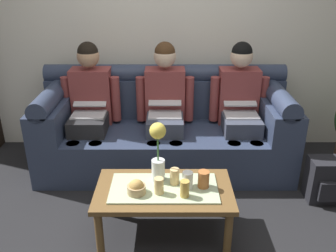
# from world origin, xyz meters

# --- Properties ---
(ground_plane) EXTENTS (14.00, 14.00, 0.00)m
(ground_plane) POSITION_xyz_m (0.00, 0.00, 0.00)
(ground_plane) COLOR black
(back_wall_patterned) EXTENTS (6.00, 0.12, 2.90)m
(back_wall_patterned) POSITION_xyz_m (0.00, 1.70, 1.45)
(back_wall_patterned) COLOR silver
(back_wall_patterned) RESTS_ON ground_plane
(couch) EXTENTS (2.39, 0.88, 0.96)m
(couch) POSITION_xyz_m (-0.00, 1.17, 0.37)
(couch) COLOR #2D3851
(couch) RESTS_ON ground_plane
(person_left) EXTENTS (0.56, 0.67, 1.22)m
(person_left) POSITION_xyz_m (-0.72, 1.17, 0.66)
(person_left) COLOR #232326
(person_left) RESTS_ON ground_plane
(person_middle) EXTENTS (0.56, 0.67, 1.22)m
(person_middle) POSITION_xyz_m (0.00, 1.17, 0.66)
(person_middle) COLOR #383D4C
(person_middle) RESTS_ON ground_plane
(person_right) EXTENTS (0.56, 0.67, 1.22)m
(person_right) POSITION_xyz_m (0.72, 1.17, 0.66)
(person_right) COLOR #383D4C
(person_right) RESTS_ON ground_plane
(coffee_table) EXTENTS (0.98, 0.54, 0.41)m
(coffee_table) POSITION_xyz_m (0.00, 0.10, 0.35)
(coffee_table) COLOR brown
(coffee_table) RESTS_ON ground_plane
(flower_vase) EXTENTS (0.12, 0.12, 0.46)m
(flower_vase) POSITION_xyz_m (-0.04, 0.20, 0.65)
(flower_vase) COLOR silver
(flower_vase) RESTS_ON coffee_table
(snack_bowl) EXTENTS (0.13, 0.13, 0.11)m
(snack_bowl) POSITION_xyz_m (-0.19, 0.03, 0.45)
(snack_bowl) COLOR tan
(snack_bowl) RESTS_ON coffee_table
(cup_near_left) EXTENTS (0.06, 0.06, 0.12)m
(cup_near_left) POSITION_xyz_m (0.14, -0.01, 0.47)
(cup_near_left) COLOR gold
(cup_near_left) RESTS_ON coffee_table
(cup_near_right) EXTENTS (0.08, 0.08, 0.12)m
(cup_near_right) POSITION_xyz_m (0.28, 0.11, 0.47)
(cup_near_right) COLOR #B26633
(cup_near_right) RESTS_ON coffee_table
(cup_far_center) EXTENTS (0.07, 0.07, 0.12)m
(cup_far_center) POSITION_xyz_m (0.08, 0.15, 0.47)
(cup_far_center) COLOR #DBB77A
(cup_far_center) RESTS_ON coffee_table
(cup_far_left) EXTENTS (0.08, 0.08, 0.13)m
(cup_far_left) POSITION_xyz_m (0.17, 0.09, 0.47)
(cup_far_left) COLOR white
(cup_far_left) RESTS_ON coffee_table
(cup_far_right) EXTENTS (0.06, 0.06, 0.12)m
(cup_far_right) POSITION_xyz_m (-0.03, 0.03, 0.47)
(cup_far_right) COLOR #DBB77A
(cup_far_right) RESTS_ON coffee_table
(backpack_right) EXTENTS (0.35, 0.26, 0.38)m
(backpack_right) POSITION_xyz_m (1.40, 0.54, 0.19)
(backpack_right) COLOR black
(backpack_right) RESTS_ON ground_plane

